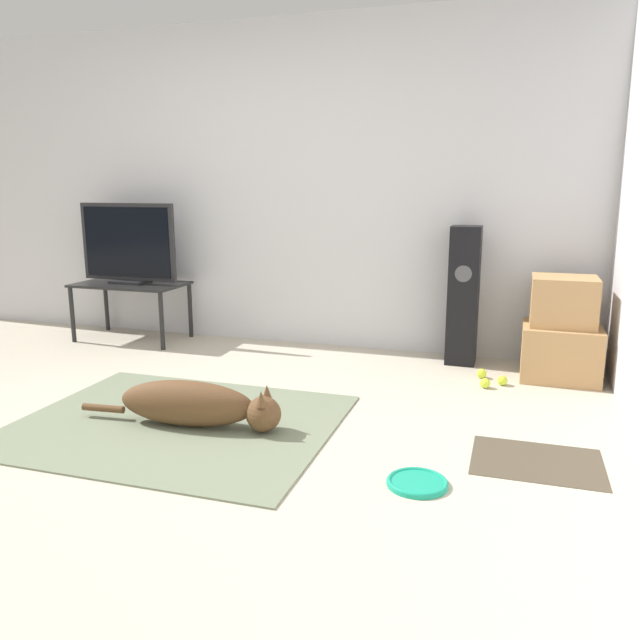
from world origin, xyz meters
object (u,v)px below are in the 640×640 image
Objects in this scene: tv at (128,244)px; cardboard_box_upper at (564,301)px; tv_stand at (131,290)px; cardboard_box_lower at (560,352)px; tennis_ball_loose_on_carpet at (482,373)px; frisbee at (417,482)px; dog at (197,405)px; tennis_ball_by_boxes at (485,383)px; floor_speaker at (463,296)px; tennis_ball_near_speaker at (502,380)px.

cardboard_box_upper is at bearing -1.07° from tv.
cardboard_box_lower is at bearing -1.33° from tv_stand.
tv_stand is at bearing 178.97° from cardboard_box_upper.
cardboard_box_upper is 0.72m from tennis_ball_loose_on_carpet.
frisbee is 2.04m from cardboard_box_upper.
tv is 13.04× the size of tennis_ball_loose_on_carpet.
tv is at bearing 178.93° from cardboard_box_upper.
tennis_ball_by_boxes is at bearing 38.69° from dog.
tennis_ball_near_speaker is (0.31, -0.46, -0.47)m from floor_speaker.
tennis_ball_by_boxes is at bearing 81.74° from frisbee.
tv is (-3.40, 0.06, 0.28)m from cardboard_box_upper.
tv is at bearing 171.24° from tennis_ball_by_boxes.
cardboard_box_upper reaches higher than tv_stand.
tennis_ball_near_speaker is (-0.36, -0.28, -0.15)m from cardboard_box_lower.
tv_stand is (-2.72, 1.92, 0.41)m from frisbee.
dog reaches higher than tennis_ball_by_boxes.
tennis_ball_by_boxes is (2.94, -0.45, -0.78)m from tv.
dog is 2.29× the size of cardboard_box_lower.
tv is 3.07m from tennis_ball_by_boxes.
cardboard_box_upper is (1.92, 1.55, 0.40)m from dog.
cardboard_box_upper is 0.46× the size of tv_stand.
tennis_ball_near_speaker is at bearing -142.69° from cardboard_box_lower.
cardboard_box_upper is 3.40m from tv_stand.
tv_stand reaches higher than tennis_ball_loose_on_carpet.
dog is 1.28× the size of tv_stand.
tennis_ball_near_speaker is (0.32, 1.56, 0.02)m from frisbee.
tennis_ball_loose_on_carpet is at bearing -162.52° from cardboard_box_lower.
cardboard_box_lower is 0.59× the size of tv.
cardboard_box_lower is at bearing 69.69° from frisbee.
tennis_ball_near_speaker is at bearing -6.71° from tv.
cardboard_box_upper is (0.68, 1.86, 0.52)m from frisbee.
cardboard_box_upper reaches higher than tennis_ball_near_speaker.
tv is at bearing 175.28° from tennis_ball_loose_on_carpet.
tv_stand is (-3.40, 0.06, -0.11)m from cardboard_box_upper.
cardboard_box_upper reaches higher than tennis_ball_by_boxes.
tv_stand is 3.00m from tennis_ball_by_boxes.
tv is 13.04× the size of tennis_ball_near_speaker.
dog is at bearing -141.09° from tennis_ball_near_speaker.
tv is at bearing -177.85° from floor_speaker.
floor_speaker reaches higher than frisbee.
floor_speaker is 15.27× the size of tennis_ball_near_speaker.
tennis_ball_near_speaker is (-0.36, -0.29, -0.50)m from cardboard_box_upper.
tv_stand is 0.38m from tv.
floor_speaker is (-0.67, 0.18, 0.32)m from cardboard_box_lower.
tv_stand reaches higher than tennis_ball_by_boxes.
tennis_ball_by_boxes is at bearing -69.54° from floor_speaker.
tennis_ball_by_boxes is at bearing -138.13° from tennis_ball_near_speaker.
cardboard_box_upper is 6.29× the size of tennis_ball_loose_on_carpet.
tennis_ball_loose_on_carpet is at bearing 139.73° from tennis_ball_near_speaker.
frisbee is 1.69m from tennis_ball_loose_on_carpet.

